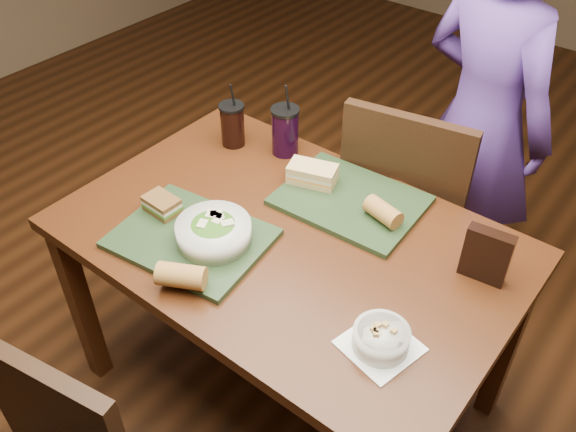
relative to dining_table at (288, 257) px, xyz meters
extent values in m
plane|color=#381C0B|center=(0.00, 0.00, -0.66)|extent=(6.00, 6.00, 0.00)
cube|color=#3F1E0C|center=(-0.60, -0.38, -0.30)|extent=(0.06, 0.06, 0.71)
cube|color=#3F1E0C|center=(-0.60, 0.38, -0.30)|extent=(0.06, 0.06, 0.71)
cube|color=#3F1E0C|center=(0.60, 0.38, -0.30)|extent=(0.06, 0.06, 0.71)
cube|color=#3F1E0C|center=(0.00, 0.00, 0.07)|extent=(1.30, 0.85, 0.04)
cube|color=black|center=(-0.05, -0.76, 0.00)|extent=(0.39, 0.10, 0.46)
cube|color=black|center=(0.12, 0.64, -0.21)|extent=(0.49, 0.49, 0.04)
cube|color=black|center=(0.12, 0.44, 0.07)|extent=(0.42, 0.12, 0.50)
cube|color=black|center=(-0.06, 0.45, -0.44)|extent=(0.04, 0.04, 0.43)
cube|color=black|center=(0.30, 0.45, -0.44)|extent=(0.04, 0.04, 0.43)
cube|color=black|center=(-0.06, 0.82, -0.44)|extent=(0.04, 0.04, 0.43)
cube|color=black|center=(0.30, 0.82, -0.44)|extent=(0.04, 0.04, 0.43)
imported|color=#4E2E7F|center=(0.18, 0.88, 0.11)|extent=(0.64, 0.51, 1.54)
cube|color=#20321A|center=(-0.20, -0.19, 0.10)|extent=(0.46, 0.37, 0.02)
cube|color=#20321A|center=(0.06, 0.23, 0.10)|extent=(0.44, 0.34, 0.02)
cylinder|color=silver|center=(-0.13, -0.16, 0.14)|extent=(0.21, 0.21, 0.06)
ellipsoid|color=#427219|center=(-0.13, -0.16, 0.15)|extent=(0.17, 0.17, 0.05)
cube|color=beige|center=(-0.13, -0.15, 0.17)|extent=(0.03, 0.04, 0.01)
cube|color=beige|center=(-0.15, -0.18, 0.17)|extent=(0.04, 0.04, 0.01)
cube|color=beige|center=(-0.16, -0.14, 0.17)|extent=(0.04, 0.04, 0.01)
cube|color=beige|center=(-0.15, -0.13, 0.17)|extent=(0.04, 0.03, 0.01)
cube|color=beige|center=(-0.10, -0.14, 0.17)|extent=(0.04, 0.04, 0.01)
cube|color=beige|center=(-0.15, -0.13, 0.17)|extent=(0.04, 0.04, 0.01)
cube|color=white|center=(0.42, -0.18, 0.09)|extent=(0.20, 0.20, 0.00)
cylinder|color=silver|center=(0.42, -0.18, 0.12)|extent=(0.14, 0.14, 0.05)
cylinder|color=black|center=(0.42, -0.18, 0.14)|extent=(0.12, 0.12, 0.01)
cube|color=#B28947|center=(0.40, -0.19, 0.15)|extent=(0.01, 0.01, 0.01)
cube|color=#B28947|center=(0.44, -0.16, 0.15)|extent=(0.01, 0.01, 0.01)
cube|color=#B28947|center=(0.41, -0.19, 0.15)|extent=(0.02, 0.02, 0.01)
cube|color=#B28947|center=(0.42, -0.16, 0.15)|extent=(0.01, 0.01, 0.01)
cube|color=#B28947|center=(0.41, -0.20, 0.15)|extent=(0.02, 0.02, 0.01)
cube|color=#B28947|center=(0.40, -0.17, 0.15)|extent=(0.02, 0.02, 0.01)
cube|color=#593819|center=(-0.34, -0.16, 0.12)|extent=(0.11, 0.08, 0.01)
cube|color=#3F721E|center=(-0.34, -0.16, 0.13)|extent=(0.11, 0.08, 0.01)
cube|color=beige|center=(-0.34, -0.16, 0.14)|extent=(0.11, 0.08, 0.01)
cube|color=#593819|center=(-0.34, -0.16, 0.15)|extent=(0.11, 0.08, 0.01)
cube|color=tan|center=(-0.08, 0.23, 0.12)|extent=(0.17, 0.12, 0.02)
cube|color=orange|center=(-0.08, 0.23, 0.13)|extent=(0.17, 0.12, 0.01)
cube|color=beige|center=(-0.08, 0.23, 0.14)|extent=(0.17, 0.12, 0.01)
cube|color=tan|center=(-0.08, 0.23, 0.16)|extent=(0.17, 0.12, 0.02)
cylinder|color=#AD7533|center=(-0.08, -0.34, 0.14)|extent=(0.14, 0.11, 0.06)
cylinder|color=#AD7533|center=(0.19, 0.21, 0.14)|extent=(0.12, 0.08, 0.06)
cylinder|color=black|center=(-0.44, 0.25, 0.16)|extent=(0.08, 0.08, 0.14)
cylinder|color=black|center=(-0.44, 0.25, 0.24)|extent=(0.09, 0.09, 0.01)
cylinder|color=black|center=(-0.43, 0.25, 0.28)|extent=(0.01, 0.02, 0.09)
cylinder|color=black|center=(-0.27, 0.33, 0.17)|extent=(0.09, 0.09, 0.16)
cylinder|color=black|center=(-0.27, 0.33, 0.25)|extent=(0.10, 0.10, 0.01)
cylinder|color=black|center=(-0.26, 0.33, 0.30)|extent=(0.01, 0.03, 0.10)
cube|color=black|center=(0.51, 0.19, 0.17)|extent=(0.12, 0.05, 0.16)
camera|label=1|loc=(0.81, -1.02, 1.26)|focal=38.00mm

